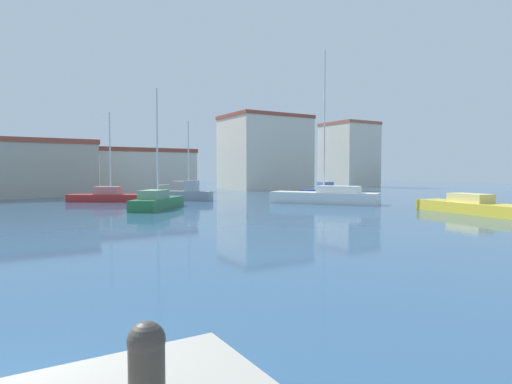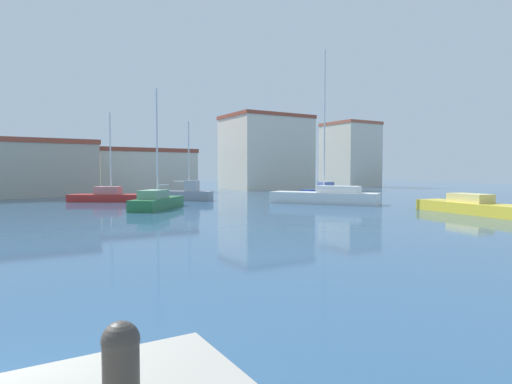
% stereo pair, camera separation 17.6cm
% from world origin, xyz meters
% --- Properties ---
extents(water, '(160.00, 160.00, 0.00)m').
position_xyz_m(water, '(15.00, 20.00, 0.00)').
color(water, '#2D5175').
rests_on(water, ground).
extents(mooring_bollard, '(0.24, 0.24, 0.62)m').
position_xyz_m(mooring_bollard, '(1.35, -2.30, 1.45)').
color(mooring_bollard, '#38332D').
rests_on(mooring_bollard, pier_quay).
extents(sailboat_white_behind_lamppost, '(6.82, 8.65, 12.59)m').
position_xyz_m(sailboat_white_behind_lamppost, '(23.72, 22.27, 0.60)').
color(sailboat_white_behind_lamppost, white).
rests_on(sailboat_white_behind_lamppost, water).
extents(sailboat_green_inner_mooring, '(5.34, 5.92, 8.53)m').
position_xyz_m(sailboat_green_inner_mooring, '(10.20, 24.64, 0.56)').
color(sailboat_green_inner_mooring, '#28703D').
rests_on(sailboat_green_inner_mooring, water).
extents(motorboat_yellow_mid_harbor, '(3.43, 8.05, 1.25)m').
position_xyz_m(motorboat_yellow_mid_harbor, '(26.24, 11.06, 0.44)').
color(motorboat_yellow_mid_harbor, gold).
rests_on(motorboat_yellow_mid_harbor, water).
extents(sailboat_grey_far_right, '(3.80, 3.98, 7.21)m').
position_xyz_m(sailboat_grey_far_right, '(15.50, 31.64, 0.66)').
color(sailboat_grey_far_right, gray).
rests_on(sailboat_grey_far_right, water).
extents(sailboat_red_distant_east, '(7.17, 5.49, 7.83)m').
position_xyz_m(sailboat_red_distant_east, '(8.98, 33.96, 0.47)').
color(sailboat_red_distant_east, '#B22823').
rests_on(sailboat_red_distant_east, water).
extents(motorboat_blue_outer_mooring, '(4.55, 1.42, 1.58)m').
position_xyz_m(motorboat_blue_outer_mooring, '(28.71, 28.66, 0.54)').
color(motorboat_blue_outer_mooring, '#233D93').
rests_on(motorboat_blue_outer_mooring, water).
extents(yacht_club, '(13.55, 7.43, 5.96)m').
position_xyz_m(yacht_club, '(2.95, 45.35, 2.99)').
color(yacht_club, '#B2A893').
rests_on(yacht_club, ground).
extents(waterfront_apartments, '(12.38, 5.35, 5.54)m').
position_xyz_m(waterfront_apartments, '(16.64, 49.21, 2.78)').
color(waterfront_apartments, beige).
rests_on(waterfront_apartments, ground).
extents(warehouse_block, '(11.80, 9.24, 10.87)m').
position_xyz_m(warehouse_block, '(34.70, 49.05, 5.45)').
color(warehouse_block, beige).
rests_on(warehouse_block, ground).
extents(harbor_office, '(7.58, 8.35, 11.19)m').
position_xyz_m(harbor_office, '(53.71, 51.36, 5.60)').
color(harbor_office, beige).
rests_on(harbor_office, ground).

